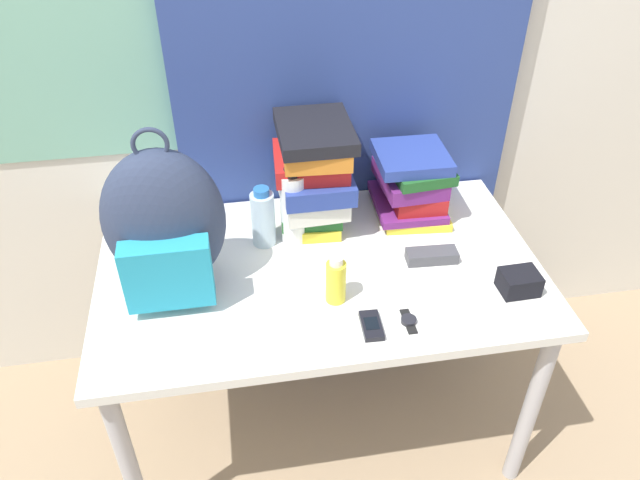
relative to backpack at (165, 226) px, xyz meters
name	(u,v)px	position (x,y,z in m)	size (l,w,h in m)	color
wall_back	(293,30)	(0.41, 0.47, 0.33)	(6.00, 0.06, 2.50)	silver
curtain_blue	(351,33)	(0.58, 0.42, 0.33)	(1.10, 0.04, 2.50)	navy
desk	(320,288)	(0.42, 0.01, -0.29)	(1.29, 0.76, 0.71)	silver
backpack	(165,226)	(0.00, 0.00, 0.00)	(0.32, 0.25, 0.49)	#2D3851
book_stack_left	(313,174)	(0.43, 0.23, -0.02)	(0.24, 0.28, 0.34)	yellow
book_stack_center	(412,183)	(0.75, 0.24, -0.09)	(0.25, 0.27, 0.22)	yellow
water_bottle	(263,218)	(0.27, 0.15, -0.11)	(0.07, 0.07, 0.20)	silver
sports_bottle	(293,207)	(0.36, 0.15, -0.08)	(0.08, 0.08, 0.25)	white
sunscreen_bottle	(336,281)	(0.44, -0.14, -0.14)	(0.06, 0.06, 0.15)	yellow
cell_phone	(371,326)	(0.51, -0.26, -0.20)	(0.06, 0.10, 0.02)	black
sunglasses_case	(432,256)	(0.75, -0.02, -0.19)	(0.15, 0.06, 0.04)	#47474C
camera_pouch	(519,282)	(0.94, -0.19, -0.17)	(0.11, 0.09, 0.06)	black
wristwatch	(409,321)	(0.61, -0.26, -0.20)	(0.04, 0.09, 0.01)	black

